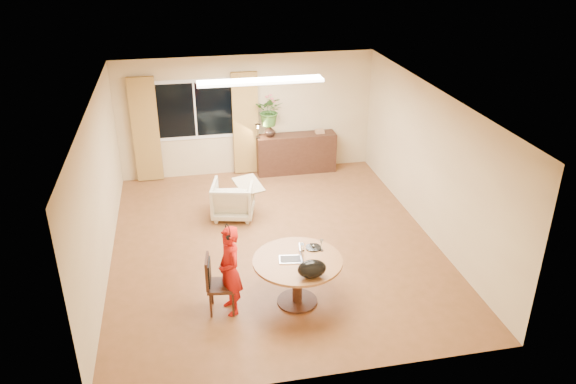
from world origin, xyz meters
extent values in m
plane|color=brown|center=(0.00, 0.00, 0.00)|extent=(6.50, 6.50, 0.00)
plane|color=white|center=(0.00, 0.00, 2.60)|extent=(6.50, 6.50, 0.00)
plane|color=tan|center=(0.00, 3.25, 1.30)|extent=(5.50, 0.00, 5.50)
plane|color=tan|center=(-2.75, 0.00, 1.30)|extent=(0.00, 6.50, 6.50)
plane|color=tan|center=(2.75, 0.00, 1.30)|extent=(0.00, 6.50, 6.50)
cube|color=white|center=(-1.10, 3.23, 1.50)|extent=(1.70, 0.02, 1.30)
cube|color=black|center=(-1.10, 3.22, 1.50)|extent=(1.55, 0.01, 1.15)
cube|color=white|center=(-1.10, 3.22, 1.50)|extent=(0.04, 0.01, 1.15)
cube|color=brown|center=(-2.15, 3.15, 1.15)|extent=(0.55, 0.08, 2.25)
cube|color=brown|center=(-0.05, 3.15, 1.15)|extent=(0.55, 0.08, 2.25)
cube|color=white|center=(0.00, 1.20, 2.57)|extent=(2.20, 0.35, 0.05)
cylinder|color=brown|center=(0.03, -1.72, 0.71)|extent=(1.29, 1.29, 0.04)
cylinder|color=black|center=(0.03, -1.72, 0.35)|extent=(0.14, 0.14, 0.69)
cylinder|color=black|center=(0.03, -1.72, 0.01)|extent=(0.59, 0.59, 0.03)
imported|color=red|center=(-0.93, -1.72, 0.67)|extent=(0.56, 0.44, 1.34)
imported|color=#C2B79A|center=(-0.58, 1.16, 0.35)|extent=(0.91, 0.93, 0.70)
cube|color=black|center=(1.04, 3.01, 0.44)|extent=(1.74, 0.43, 0.87)
imported|color=black|center=(0.45, 3.01, 1.00)|extent=(0.29, 0.29, 0.25)
imported|color=#235B22|center=(0.46, 3.01, 1.45)|extent=(0.73, 0.68, 0.66)
camera|label=1|loc=(-1.44, -8.31, 5.03)|focal=35.00mm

